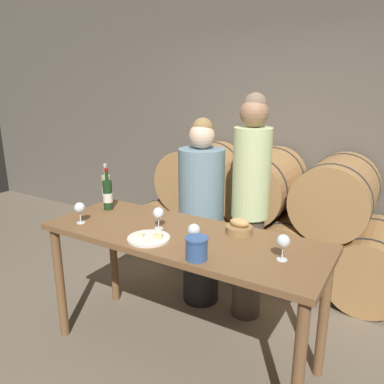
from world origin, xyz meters
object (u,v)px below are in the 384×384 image
object	(u,v)px
wine_bottle_red	(108,195)
bread_basket	(239,228)
wine_bottle_white	(106,189)
wine_glass_right	(283,242)
wine_glass_center	(194,231)
tasting_table	(181,251)
wine_glass_far_left	(80,208)
wine_glass_left	(159,213)
person_right	(250,206)
person_left	(201,214)
cheese_plate	(149,238)
blue_crock	(197,247)

from	to	relation	value
wine_bottle_red	bread_basket	size ratio (longest dim) A/B	1.89
wine_bottle_white	wine_glass_right	xyz separation A→B (m)	(1.57, -0.29, -0.01)
wine_bottle_red	wine_glass_right	world-z (taller)	wine_bottle_red
wine_glass_center	wine_glass_right	bearing A→B (deg)	12.36
tasting_table	wine_glass_far_left	world-z (taller)	wine_glass_far_left
wine_bottle_white	wine_glass_left	xyz separation A→B (m)	(0.71, -0.25, -0.01)
person_right	person_left	bearing A→B (deg)	-179.98
wine_bottle_red	wine_glass_right	bearing A→B (deg)	-6.62
cheese_plate	wine_glass_center	size ratio (longest dim) A/B	1.79
wine_bottle_white	blue_crock	xyz separation A→B (m)	(1.16, -0.52, -0.05)
tasting_table	person_left	world-z (taller)	person_left
person_right	wine_glass_left	distance (m)	0.78
wine_bottle_red	wine_glass_left	bearing A→B (deg)	-12.93
person_left	person_right	bearing A→B (deg)	0.02
wine_bottle_white	bread_basket	world-z (taller)	wine_bottle_white
wine_glass_right	bread_basket	bearing A→B (deg)	147.31
wine_glass_right	wine_glass_center	bearing A→B (deg)	-167.64
wine_bottle_red	wine_bottle_white	distance (m)	0.18
person_left	bread_basket	world-z (taller)	person_left
wine_bottle_white	person_left	bearing A→B (deg)	33.22
wine_bottle_white	wine_glass_center	size ratio (longest dim) A/B	2.17
person_right	wine_glass_far_left	distance (m)	1.27
person_left	blue_crock	world-z (taller)	person_left
person_left	tasting_table	bearing A→B (deg)	-71.05
wine_glass_right	blue_crock	bearing A→B (deg)	-150.65
person_right	wine_glass_far_left	bearing A→B (deg)	-136.12
bread_basket	wine_glass_center	distance (m)	0.38
person_right	blue_crock	xyz separation A→B (m)	(0.07, -0.95, 0.03)
cheese_plate	wine_glass_right	world-z (taller)	wine_glass_right
wine_bottle_red	wine_glass_right	distance (m)	1.45
person_right	wine_glass_left	bearing A→B (deg)	-118.94
tasting_table	person_right	distance (m)	0.73
bread_basket	wine_glass_far_left	distance (m)	1.11
wine_bottle_white	bread_basket	xyz separation A→B (m)	(1.21, -0.06, -0.08)
cheese_plate	wine_glass_right	distance (m)	0.83
wine_bottle_white	wine_glass_far_left	distance (m)	0.48
person_left	blue_crock	xyz separation A→B (m)	(0.51, -0.95, 0.18)
person_left	person_right	distance (m)	0.46
bread_basket	wine_glass_left	world-z (taller)	wine_glass_left
wine_bottle_red	wine_glass_left	xyz separation A→B (m)	(0.58, -0.13, -0.01)
person_right	wine_bottle_red	distance (m)	1.11
wine_bottle_white	person_right	bearing A→B (deg)	21.47
wine_glass_right	person_right	bearing A→B (deg)	124.13
cheese_plate	wine_glass_left	world-z (taller)	wine_glass_left
person_left	person_right	xyz separation A→B (m)	(0.43, 0.00, 0.15)
wine_bottle_red	wine_glass_far_left	distance (m)	0.33
wine_glass_center	wine_glass_far_left	bearing A→B (deg)	-176.74
wine_glass_far_left	wine_glass_right	bearing A→B (deg)	6.58
wine_glass_far_left	wine_glass_right	world-z (taller)	same
person_right	wine_bottle_red	bearing A→B (deg)	-150.18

